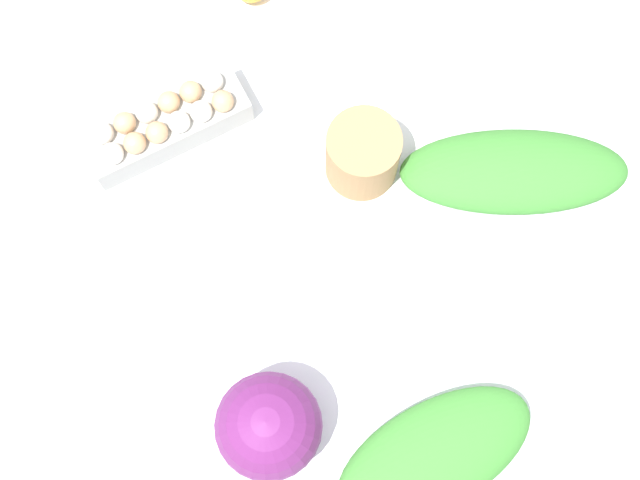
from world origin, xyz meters
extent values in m
plane|color=#C6B289|center=(0.00, 0.00, 0.00)|extent=(8.00, 8.00, 0.00)
cube|color=silver|center=(0.00, 0.00, 0.69)|extent=(1.17, 1.09, 0.03)
sphere|color=#6B2366|center=(0.30, 0.09, 0.79)|extent=(0.16, 0.16, 0.16)
cube|color=#A8A8A3|center=(-0.04, -0.33, 0.74)|extent=(0.29, 0.23, 0.06)
sphere|color=white|center=(-0.13, -0.29, 0.78)|extent=(0.04, 0.04, 0.04)
sphere|color=tan|center=(-0.10, -0.31, 0.78)|extent=(0.04, 0.04, 0.04)
sphere|color=tan|center=(-0.06, -0.33, 0.78)|extent=(0.04, 0.04, 0.04)
sphere|color=white|center=(-0.03, -0.35, 0.78)|extent=(0.04, 0.04, 0.04)
sphere|color=tan|center=(0.01, -0.38, 0.78)|extent=(0.04, 0.04, 0.04)
sphere|color=white|center=(0.04, -0.40, 0.78)|extent=(0.04, 0.04, 0.04)
sphere|color=tan|center=(-0.11, -0.26, 0.78)|extent=(0.04, 0.04, 0.04)
sphere|color=white|center=(-0.08, -0.28, 0.78)|extent=(0.04, 0.04, 0.04)
sphere|color=white|center=(-0.04, -0.30, 0.78)|extent=(0.04, 0.04, 0.04)
sphere|color=tan|center=(-0.01, -0.32, 0.78)|extent=(0.04, 0.04, 0.04)
sphere|color=tan|center=(0.03, -0.34, 0.78)|extent=(0.04, 0.04, 0.04)
sphere|color=white|center=(0.06, -0.36, 0.78)|extent=(0.04, 0.04, 0.04)
cylinder|color=#A87F51|center=(-0.15, -0.01, 0.77)|extent=(0.12, 0.12, 0.12)
ellipsoid|color=#3D8433|center=(-0.27, 0.22, 0.74)|extent=(0.33, 0.41, 0.07)
ellipsoid|color=#3D8433|center=(0.21, 0.33, 0.74)|extent=(0.37, 0.31, 0.06)
camera|label=1|loc=(0.34, 0.20, 2.15)|focal=50.00mm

